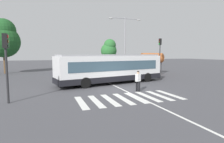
{
  "coord_description": "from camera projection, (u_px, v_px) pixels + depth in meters",
  "views": [
    {
      "loc": [
        -6.25,
        -14.39,
        3.13
      ],
      "look_at": [
        0.07,
        3.14,
        1.3
      ],
      "focal_mm": 29.03,
      "sensor_mm": 36.0,
      "label": 1
    }
  ],
  "objects": [
    {
      "name": "ground_plane",
      "position": [
        123.0,
        90.0,
        15.88
      ],
      "size": [
        160.0,
        160.0,
        0.0
      ],
      "primitive_type": "plane",
      "color": "#47474C"
    },
    {
      "name": "city_transit_bus",
      "position": [
        112.0,
        68.0,
        19.13
      ],
      "size": [
        12.1,
        4.83,
        3.06
      ],
      "color": "black",
      "rests_on": "ground_plane"
    },
    {
      "name": "pedestrian_crossing_street",
      "position": [
        138.0,
        80.0,
        15.01
      ],
      "size": [
        0.56,
        0.41,
        1.72
      ],
      "color": "black",
      "rests_on": "ground_plane"
    },
    {
      "name": "parked_car_blue",
      "position": [
        66.0,
        68.0,
        29.74
      ],
      "size": [
        1.88,
        4.5,
        1.35
      ],
      "color": "black",
      "rests_on": "ground_plane"
    },
    {
      "name": "parked_car_red",
      "position": [
        82.0,
        68.0,
        30.72
      ],
      "size": [
        1.98,
        4.55,
        1.35
      ],
      "color": "black",
      "rests_on": "ground_plane"
    },
    {
      "name": "parked_car_white",
      "position": [
        96.0,
        67.0,
        31.75
      ],
      "size": [
        2.0,
        4.57,
        1.35
      ],
      "color": "black",
      "rests_on": "ground_plane"
    },
    {
      "name": "parked_car_charcoal",
      "position": [
        111.0,
        67.0,
        33.15
      ],
      "size": [
        1.89,
        4.51,
        1.35
      ],
      "color": "black",
      "rests_on": "ground_plane"
    },
    {
      "name": "traffic_light_near_corner",
      "position": [
        6.0,
        57.0,
        11.2
      ],
      "size": [
        0.33,
        0.32,
        4.37
      ],
      "color": "#28282B",
      "rests_on": "ground_plane"
    },
    {
      "name": "traffic_light_far_corner",
      "position": [
        160.0,
        51.0,
        25.99
      ],
      "size": [
        0.33,
        0.32,
        5.3
      ],
      "color": "#28282B",
      "rests_on": "ground_plane"
    },
    {
      "name": "bus_stop_shelter",
      "position": [
        152.0,
        58.0,
        28.56
      ],
      "size": [
        3.62,
        1.54,
        3.25
      ],
      "color": "#28282B",
      "rests_on": "ground_plane"
    },
    {
      "name": "twin_arm_street_lamp",
      "position": [
        125.0,
        39.0,
        28.32
      ],
      "size": [
        5.31,
        0.32,
        8.73
      ],
      "color": "#939399",
      "rests_on": "ground_plane"
    },
    {
      "name": "background_tree_left",
      "position": [
        3.0,
        38.0,
        28.28
      ],
      "size": [
        4.94,
        4.94,
        8.59
      ],
      "color": "brown",
      "rests_on": "ground_plane"
    },
    {
      "name": "background_tree_right",
      "position": [
        109.0,
        49.0,
        36.49
      ],
      "size": [
        3.21,
        3.21,
        6.08
      ],
      "color": "brown",
      "rests_on": "ground_plane"
    },
    {
      "name": "crosswalk_painted_stripes",
      "position": [
        130.0,
        98.0,
        12.8
      ],
      "size": [
        7.3,
        3.32,
        0.01
      ],
      "color": "silver",
      "rests_on": "ground_plane"
    },
    {
      "name": "lane_center_line",
      "position": [
        115.0,
        86.0,
        17.73
      ],
      "size": [
        0.16,
        24.0,
        0.01
      ],
      "primitive_type": "cube",
      "color": "silver",
      "rests_on": "ground_plane"
    }
  ]
}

